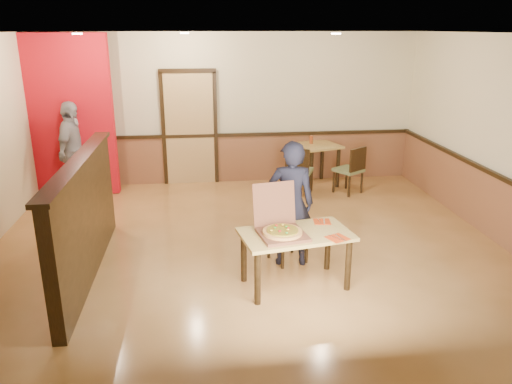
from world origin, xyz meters
TOP-DOWN VIEW (x-y plane):
  - floor at (0.00, 0.00)m, footprint 7.00×7.00m
  - ceiling at (0.00, 0.00)m, footprint 7.00×7.00m
  - wall_back at (0.00, 3.50)m, footprint 7.00×0.00m
  - wainscot_back at (0.00, 3.47)m, footprint 7.00×0.04m
  - chair_rail_back at (0.00, 3.45)m, footprint 7.00×0.06m
  - wainscot_right at (3.47, 0.00)m, footprint 0.04×7.00m
  - chair_rail_right at (3.45, 0.00)m, footprint 0.06×7.00m
  - back_door at (-0.80, 3.46)m, footprint 0.90×0.06m
  - booth_partition at (-2.00, -0.20)m, footprint 0.20×3.10m
  - red_accent_panel at (-2.90, 3.00)m, footprint 1.60×0.20m
  - spot_a at (-2.30, 1.80)m, footprint 0.14×0.14m
  - spot_b at (-0.80, 2.50)m, footprint 0.14×0.14m
  - spot_c at (1.40, 1.50)m, footprint 0.14×0.14m
  - main_table at (0.42, -0.78)m, footprint 1.34×0.92m
  - diner_chair at (0.43, -0.06)m, footprint 0.55×0.55m
  - side_chair_left at (1.10, 2.44)m, footprint 0.58×0.58m
  - side_chair_right at (2.06, 2.45)m, footprint 0.60×0.60m
  - side_table at (1.57, 3.05)m, footprint 0.92×0.92m
  - diner at (0.47, -0.20)m, footprint 0.62×0.44m
  - passerby at (-2.78, 2.71)m, footprint 0.54×1.04m
  - pizza_box at (0.25, -0.81)m, footprint 0.60×0.67m
  - pizza at (0.26, -0.86)m, footprint 0.46×0.46m
  - napkin_near at (0.85, -0.98)m, footprint 0.28×0.28m
  - napkin_far at (0.80, -0.48)m, footprint 0.22×0.22m
  - condiment at (1.47, 3.14)m, footprint 0.06×0.06m

SIDE VIEW (x-z plane):
  - floor at x=0.00m, z-range 0.00..0.00m
  - wainscot_back at x=0.00m, z-range 0.00..0.90m
  - wainscot_right at x=3.47m, z-range 0.00..0.90m
  - diner_chair at x=0.43m, z-range 0.04..0.90m
  - side_chair_right at x=2.06m, z-range 0.04..0.91m
  - side_chair_left at x=1.10m, z-range 0.04..0.93m
  - main_table at x=0.42m, z-range 0.23..0.89m
  - side_table at x=1.57m, z-range 0.21..1.00m
  - napkin_far at x=0.80m, z-range 0.66..0.67m
  - napkin_near at x=0.85m, z-range 0.66..0.67m
  - pizza at x=0.26m, z-range 0.70..0.73m
  - pizza_box at x=0.25m, z-range 0.46..0.99m
  - booth_partition at x=-2.00m, z-range 0.01..1.46m
  - diner at x=0.47m, z-range 0.00..1.59m
  - passerby at x=-2.78m, z-range 0.00..1.71m
  - condiment at x=1.47m, z-range 0.78..0.94m
  - chair_rail_back at x=0.00m, z-range 0.89..0.95m
  - chair_rail_right at x=3.45m, z-range 0.89..0.95m
  - back_door at x=-0.80m, z-range 0.00..2.10m
  - red_accent_panel at x=-2.90m, z-range 0.01..2.79m
  - wall_back at x=0.00m, z-range -2.10..4.90m
  - spot_a at x=-2.30m, z-range 2.77..2.79m
  - spot_b at x=-0.80m, z-range 2.77..2.79m
  - spot_c at x=1.40m, z-range 2.77..2.79m
  - ceiling at x=0.00m, z-range 2.80..2.80m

